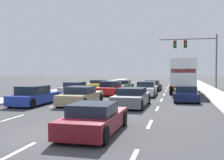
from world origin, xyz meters
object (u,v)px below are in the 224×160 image
car_yellow (98,85)px  car_maroon (94,119)px  car_white (146,89)px  car_navy (186,94)px  car_red (111,88)px  car_black (153,86)px  car_green (123,86)px  box_truck (183,74)px  car_gray (132,98)px  traffic_signal_mast (192,49)px  car_silver (75,89)px  car_blue (34,96)px  car_tan (81,96)px

car_yellow → car_maroon: (6.38, -22.73, -0.01)m
car_white → car_navy: size_ratio=1.04×
car_red → car_black: (3.49, 6.29, -0.06)m
car_green → box_truck: (6.79, -2.78, 1.46)m
car_gray → traffic_signal_mast: bearing=75.9°
car_silver → car_black: (6.97, 6.74, -0.01)m
car_green → car_maroon: 22.24m
car_white → car_navy: 4.97m
car_white → car_navy: (3.42, -3.59, -0.07)m
car_yellow → box_truck: 10.77m
car_blue → car_navy: size_ratio=1.07×
car_blue → box_truck: size_ratio=0.52×
car_gray → box_truck: bearing=72.9°
car_blue → car_tan: 3.18m
car_tan → car_maroon: car_tan is taller
car_blue → car_red: car_red is taller
car_blue → car_tan: car_blue is taller
car_red → car_navy: (6.89, -3.91, -0.07)m
box_truck → traffic_signal_mast: bearing=80.5°
car_tan → box_truck: box_truck is taller
car_maroon → car_navy: size_ratio=0.99×
car_green → car_white: 7.35m
car_red → car_white: 3.48m
car_yellow → car_gray: (6.58, -14.86, 0.03)m
car_red → traffic_signal_mast: (8.17, 11.33, 4.54)m
car_silver → box_truck: box_truck is taller
car_silver → car_gray: size_ratio=0.97×
car_tan → car_black: size_ratio=1.02×
car_navy → box_truck: bearing=90.4°
car_tan → car_white: bearing=63.5°
car_silver → car_blue: bearing=-89.0°
car_yellow → car_red: size_ratio=1.07×
car_silver → traffic_signal_mast: traffic_signal_mast is taller
car_blue → car_silver: bearing=91.0°
car_black → car_navy: 10.74m
car_silver → car_gray: car_gray is taller
car_yellow → car_silver: car_silver is taller
car_silver → car_green: 7.53m
box_truck → car_silver: bearing=-159.5°
car_silver → car_white: (6.94, 0.14, 0.04)m
car_blue → traffic_signal_mast: (11.51, 19.99, 4.55)m
car_silver → car_gray: bearing=-47.8°
car_yellow → car_white: bearing=-47.0°
car_blue → car_gray: size_ratio=1.00×
car_maroon → car_navy: bearing=72.5°
car_black → car_gray: bearing=-90.7°
car_red → car_tan: 7.81m
car_maroon → car_red: bearing=101.2°
car_white → car_yellow: bearing=133.0°
car_blue → traffic_signal_mast: size_ratio=0.62×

